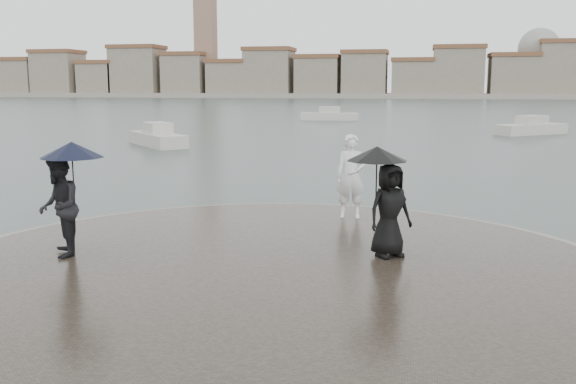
# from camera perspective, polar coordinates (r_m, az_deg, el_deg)

# --- Properties ---
(kerb_ring) EXTENTS (12.50, 12.50, 0.32)m
(kerb_ring) POSITION_cam_1_polar(r_m,az_deg,el_deg) (10.73, -1.42, -7.94)
(kerb_ring) COLOR gray
(kerb_ring) RESTS_ON ground
(quay_tip) EXTENTS (11.90, 11.90, 0.36)m
(quay_tip) POSITION_cam_1_polar(r_m,az_deg,el_deg) (10.72, -1.42, -7.84)
(quay_tip) COLOR #2D261E
(quay_tip) RESTS_ON ground
(statue) EXTENTS (0.73, 0.51, 1.92)m
(statue) POSITION_cam_1_polar(r_m,az_deg,el_deg) (14.66, 5.64, 1.40)
(statue) COLOR white
(statue) RESTS_ON quay_tip
(visitor_left) EXTENTS (1.31, 1.20, 2.04)m
(visitor_left) POSITION_cam_1_polar(r_m,az_deg,el_deg) (11.93, -19.44, -0.07)
(visitor_left) COLOR black
(visitor_left) RESTS_ON quay_tip
(visitor_right) EXTENTS (1.28, 1.10, 1.95)m
(visitor_right) POSITION_cam_1_polar(r_m,az_deg,el_deg) (11.42, 8.68, -0.11)
(visitor_right) COLOR black
(visitor_right) RESTS_ON quay_tip
(far_skyline) EXTENTS (260.00, 20.00, 37.00)m
(far_skyline) POSITION_cam_1_polar(r_m,az_deg,el_deg) (167.41, 8.84, 10.17)
(far_skyline) COLOR gray
(far_skyline) RESTS_ON ground
(boats) EXTENTS (43.80, 31.59, 1.50)m
(boats) POSITION_cam_1_polar(r_m,az_deg,el_deg) (46.52, 14.44, 5.52)
(boats) COLOR #BAB5A7
(boats) RESTS_ON ground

